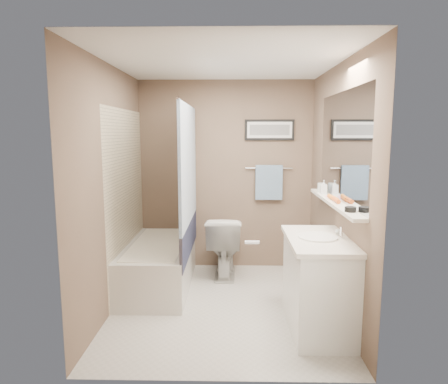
{
  "coord_description": "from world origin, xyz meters",
  "views": [
    {
      "loc": [
        0.08,
        -3.85,
        1.74
      ],
      "look_at": [
        0.0,
        0.15,
        1.15
      ],
      "focal_mm": 32.0,
      "sensor_mm": 36.0,
      "label": 1
    }
  ],
  "objects_px": {
    "bathtub": "(159,265)",
    "vanity": "(318,286)",
    "hair_brush_front": "(336,200)",
    "candle_bowl_near": "(350,209)",
    "toilet": "(224,246)",
    "hair_brush_back": "(333,198)",
    "glass_jar": "(321,188)",
    "soap_bottle": "(324,187)"
  },
  "relations": [
    {
      "from": "bathtub",
      "to": "vanity",
      "type": "relative_size",
      "value": 1.67
    },
    {
      "from": "bathtub",
      "to": "hair_brush_front",
      "type": "bearing_deg",
      "value": -22.78
    },
    {
      "from": "bathtub",
      "to": "candle_bowl_near",
      "type": "bearing_deg",
      "value": -34.07
    },
    {
      "from": "vanity",
      "to": "hair_brush_front",
      "type": "relative_size",
      "value": 4.09
    },
    {
      "from": "candle_bowl_near",
      "to": "hair_brush_front",
      "type": "xyz_separation_m",
      "value": [
        0.0,
        0.45,
        0.0
      ]
    },
    {
      "from": "bathtub",
      "to": "hair_brush_front",
      "type": "distance_m",
      "value": 2.12
    },
    {
      "from": "hair_brush_front",
      "to": "candle_bowl_near",
      "type": "bearing_deg",
      "value": -90.0
    },
    {
      "from": "toilet",
      "to": "candle_bowl_near",
      "type": "distance_m",
      "value": 2.04
    },
    {
      "from": "hair_brush_front",
      "to": "hair_brush_back",
      "type": "height_order",
      "value": "same"
    },
    {
      "from": "hair_brush_front",
      "to": "glass_jar",
      "type": "relative_size",
      "value": 2.2
    },
    {
      "from": "bathtub",
      "to": "toilet",
      "type": "height_order",
      "value": "toilet"
    },
    {
      "from": "vanity",
      "to": "toilet",
      "type": "bearing_deg",
      "value": 121.71
    },
    {
      "from": "hair_brush_back",
      "to": "hair_brush_front",
      "type": "bearing_deg",
      "value": -90.0
    },
    {
      "from": "glass_jar",
      "to": "soap_bottle",
      "type": "distance_m",
      "value": 0.11
    },
    {
      "from": "vanity",
      "to": "candle_bowl_near",
      "type": "xyz_separation_m",
      "value": [
        0.19,
        -0.22,
        0.73
      ]
    },
    {
      "from": "toilet",
      "to": "candle_bowl_near",
      "type": "height_order",
      "value": "candle_bowl_near"
    },
    {
      "from": "candle_bowl_near",
      "to": "hair_brush_back",
      "type": "relative_size",
      "value": 0.41
    },
    {
      "from": "hair_brush_front",
      "to": "glass_jar",
      "type": "distance_m",
      "value": 0.61
    },
    {
      "from": "glass_jar",
      "to": "soap_bottle",
      "type": "relative_size",
      "value": 0.69
    },
    {
      "from": "hair_brush_front",
      "to": "vanity",
      "type": "bearing_deg",
      "value": -128.0
    },
    {
      "from": "glass_jar",
      "to": "hair_brush_back",
      "type": "bearing_deg",
      "value": -90.0
    },
    {
      "from": "bathtub",
      "to": "hair_brush_back",
      "type": "height_order",
      "value": "hair_brush_back"
    },
    {
      "from": "bathtub",
      "to": "candle_bowl_near",
      "type": "relative_size",
      "value": 16.67
    },
    {
      "from": "bathtub",
      "to": "hair_brush_back",
      "type": "bearing_deg",
      "value": -19.55
    },
    {
      "from": "bathtub",
      "to": "soap_bottle",
      "type": "distance_m",
      "value": 2.03
    },
    {
      "from": "glass_jar",
      "to": "candle_bowl_near",
      "type": "bearing_deg",
      "value": -90.0
    },
    {
      "from": "candle_bowl_near",
      "to": "hair_brush_back",
      "type": "distance_m",
      "value": 0.57
    },
    {
      "from": "bathtub",
      "to": "candle_bowl_near",
      "type": "xyz_separation_m",
      "value": [
        1.79,
        -1.19,
        0.89
      ]
    },
    {
      "from": "bathtub",
      "to": "candle_bowl_near",
      "type": "height_order",
      "value": "candle_bowl_near"
    },
    {
      "from": "toilet",
      "to": "soap_bottle",
      "type": "bearing_deg",
      "value": 151.05
    },
    {
      "from": "hair_brush_back",
      "to": "glass_jar",
      "type": "relative_size",
      "value": 2.2
    },
    {
      "from": "bathtub",
      "to": "glass_jar",
      "type": "height_order",
      "value": "glass_jar"
    },
    {
      "from": "toilet",
      "to": "glass_jar",
      "type": "bearing_deg",
      "value": 155.84
    },
    {
      "from": "toilet",
      "to": "hair_brush_front",
      "type": "relative_size",
      "value": 3.4
    },
    {
      "from": "bathtub",
      "to": "soap_bottle",
      "type": "height_order",
      "value": "soap_bottle"
    },
    {
      "from": "candle_bowl_near",
      "to": "glass_jar",
      "type": "height_order",
      "value": "glass_jar"
    },
    {
      "from": "toilet",
      "to": "vanity",
      "type": "height_order",
      "value": "vanity"
    },
    {
      "from": "bathtub",
      "to": "hair_brush_back",
      "type": "distance_m",
      "value": 2.09
    },
    {
      "from": "hair_brush_back",
      "to": "glass_jar",
      "type": "distance_m",
      "value": 0.5
    },
    {
      "from": "toilet",
      "to": "candle_bowl_near",
      "type": "xyz_separation_m",
      "value": [
        1.05,
        -1.57,
        0.76
      ]
    },
    {
      "from": "vanity",
      "to": "soap_bottle",
      "type": "distance_m",
      "value": 1.09
    },
    {
      "from": "vanity",
      "to": "soap_bottle",
      "type": "xyz_separation_m",
      "value": [
        0.19,
        0.74,
        0.79
      ]
    }
  ]
}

